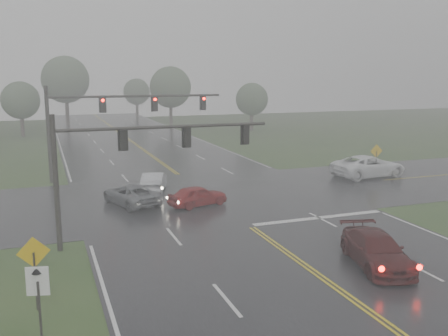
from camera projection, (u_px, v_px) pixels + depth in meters
name	position (u px, v px, depth m)	size (l,w,h in m)	color
main_road	(217.00, 202.00, 33.33)	(18.00, 160.00, 0.02)	black
cross_street	(207.00, 196.00, 35.17)	(120.00, 14.00, 0.02)	black
stop_bar	(319.00, 218.00, 29.68)	(8.50, 0.50, 0.01)	silver
sedan_maroon	(375.00, 266.00, 22.28)	(2.04, 5.01, 1.45)	#390A0A
sedan_red	(198.00, 206.00, 32.45)	(1.58, 3.92, 1.34)	maroon
sedan_silver	(154.00, 191.00, 36.47)	(1.51, 4.34, 1.43)	#B5B7BD
car_grey	(131.00, 205.00, 32.75)	(2.23, 4.84, 1.35)	#5A5D62
pickup_white	(368.00, 177.00, 41.70)	(2.94, 6.38, 1.77)	white
signal_gantry_near	(125.00, 153.00, 24.52)	(10.94, 0.29, 6.61)	black
signal_gantry_far	(106.00, 113.00, 39.92)	(14.19, 0.38, 7.58)	black
sign_diamond_west	(34.00, 261.00, 17.78)	(1.15, 0.17, 2.77)	black
sign_arrow_white	(39.00, 296.00, 14.51)	(0.65, 0.21, 2.97)	black
sign_diamond_east	(376.00, 155.00, 41.53)	(1.13, 0.12, 2.72)	black
tree_nw_a	(20.00, 100.00, 67.89)	(5.13, 5.13, 7.53)	#342722
tree_ne_a	(170.00, 87.00, 80.06)	(6.63, 6.63, 9.74)	#342722
tree_n_mid	(65.00, 80.00, 83.07)	(7.84, 7.84, 11.51)	#342722
tree_e_near	(252.00, 99.00, 75.26)	(4.91, 4.91, 7.21)	#342722
tree_n_far	(137.00, 92.00, 98.85)	(5.23, 5.23, 7.68)	#342722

